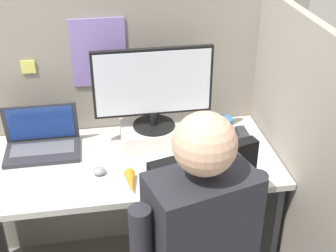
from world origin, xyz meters
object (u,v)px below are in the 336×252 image
(stapler, at_px, (243,137))
(monitor, at_px, (153,87))
(coffee_mug, at_px, (224,126))
(carrot_toy, at_px, (131,182))
(paper_box, at_px, (154,134))
(laptop, at_px, (42,143))

(stapler, bearing_deg, monitor, 170.41)
(coffee_mug, bearing_deg, stapler, -47.40)
(carrot_toy, bearing_deg, coffee_mug, 35.38)
(stapler, distance_m, carrot_toy, 0.64)
(carrot_toy, distance_m, coffee_mug, 0.62)
(paper_box, relative_size, laptop, 0.92)
(laptop, height_order, coffee_mug, laptop)
(monitor, height_order, coffee_mug, monitor)
(monitor, height_order, laptop, monitor)
(paper_box, distance_m, carrot_toy, 0.37)
(paper_box, height_order, carrot_toy, paper_box)
(paper_box, relative_size, coffee_mug, 3.59)
(stapler, xyz_separation_m, carrot_toy, (-0.58, -0.27, -0.00))
(paper_box, bearing_deg, stapler, -9.23)
(stapler, bearing_deg, paper_box, 170.77)
(monitor, relative_size, stapler, 4.25)
(paper_box, xyz_separation_m, coffee_mug, (0.35, 0.01, 0.00))
(carrot_toy, xyz_separation_m, coffee_mug, (0.50, 0.36, 0.02))
(monitor, bearing_deg, coffee_mug, 1.62)
(monitor, distance_m, carrot_toy, 0.46)
(monitor, distance_m, stapler, 0.51)
(stapler, distance_m, coffee_mug, 0.11)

